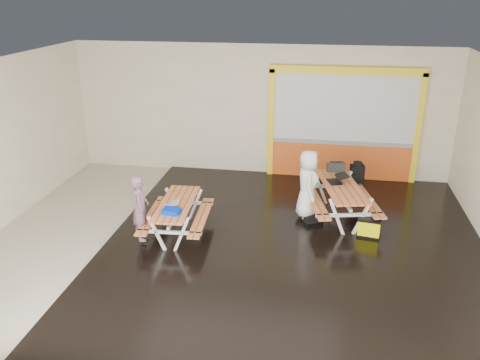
% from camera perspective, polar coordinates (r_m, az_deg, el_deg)
% --- Properties ---
extents(room, '(10.02, 8.02, 3.52)m').
position_cam_1_polar(room, '(9.51, -0.90, 2.24)').
color(room, '#B8AF9C').
rests_on(room, ground).
extents(deck, '(7.50, 7.98, 0.05)m').
position_cam_1_polar(deck, '(10.08, 6.22, -7.46)').
color(deck, black).
rests_on(deck, room).
extents(kiosk, '(3.88, 0.16, 3.00)m').
position_cam_1_polar(kiosk, '(13.22, 11.73, 5.98)').
color(kiosk, '#D9581E').
rests_on(kiosk, room).
extents(picnic_table_left, '(1.37, 1.93, 0.74)m').
position_cam_1_polar(picnic_table_left, '(10.28, -7.27, -3.50)').
color(picnic_table_left, '#C76E3A').
rests_on(picnic_table_left, deck).
extents(picnic_table_right, '(1.83, 2.33, 0.83)m').
position_cam_1_polar(picnic_table_right, '(11.09, 11.49, -1.50)').
color(picnic_table_right, '#C76E3A').
rests_on(picnic_table_right, deck).
extents(person_left, '(0.45, 0.56, 1.35)m').
position_cam_1_polar(person_left, '(10.02, -11.35, -3.14)').
color(person_left, '#79566D').
rests_on(person_left, deck).
extents(person_right, '(0.56, 0.79, 1.51)m').
position_cam_1_polar(person_right, '(10.87, 7.81, -0.43)').
color(person_right, white).
rests_on(person_right, deck).
extents(laptop_left, '(0.36, 0.33, 0.13)m').
position_cam_1_polar(laptop_left, '(9.99, -7.91, -2.91)').
color(laptop_left, silver).
rests_on(laptop_left, picnic_table_left).
extents(laptop_right, '(0.52, 0.48, 0.18)m').
position_cam_1_polar(laptop_right, '(11.15, 11.09, 0.05)').
color(laptop_right, black).
rests_on(laptop_right, picnic_table_right).
extents(blue_pouch, '(0.36, 0.28, 0.10)m').
position_cam_1_polar(blue_pouch, '(9.74, -7.87, -3.55)').
color(blue_pouch, '#0027C1').
rests_on(blue_pouch, picnic_table_left).
extents(toolbox, '(0.43, 0.26, 0.24)m').
position_cam_1_polar(toolbox, '(11.79, 10.96, 1.45)').
color(toolbox, black).
rests_on(toolbox, picnic_table_right).
extents(backpack, '(0.35, 0.27, 0.53)m').
position_cam_1_polar(backpack, '(12.04, 13.28, 0.81)').
color(backpack, black).
rests_on(backpack, picnic_table_right).
extents(dark_case, '(0.51, 0.47, 0.15)m').
position_cam_1_polar(dark_case, '(11.05, 8.28, -4.24)').
color(dark_case, black).
rests_on(dark_case, deck).
extents(fluke_bag, '(0.50, 0.37, 0.40)m').
position_cam_1_polar(fluke_bag, '(10.57, 14.60, -5.31)').
color(fluke_bag, black).
rests_on(fluke_bag, deck).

